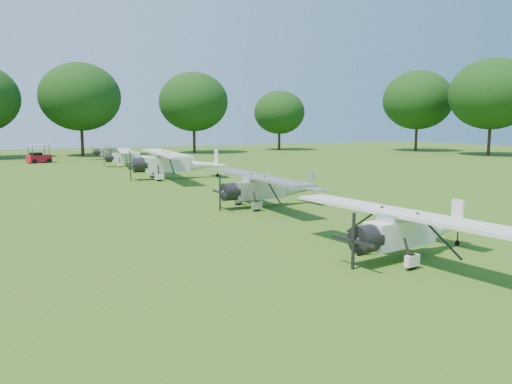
# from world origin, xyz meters

# --- Properties ---
(ground) EXTENTS (160.00, 160.00, 0.00)m
(ground) POSITION_xyz_m (0.00, 0.00, 0.00)
(ground) COLOR #274B12
(ground) RESTS_ON ground
(tree_belt) EXTENTS (137.36, 130.27, 14.52)m
(tree_belt) POSITION_xyz_m (3.57, 0.16, 8.03)
(tree_belt) COLOR #321D13
(tree_belt) RESTS_ON ground
(aircraft_3) EXTENTS (5.74, 9.12, 1.79)m
(aircraft_3) POSITION_xyz_m (0.07, -4.51, 1.05)
(aircraft_3) COLOR white
(aircraft_3) RESTS_ON ground
(aircraft_4) EXTENTS (6.02, 9.55, 1.89)m
(aircraft_4) POSITION_xyz_m (0.66, 6.85, 1.11)
(aircraft_4) COLOR #B6B6BA
(aircraft_4) RESTS_ON ground
(aircraft_5) EXTENTS (7.66, 12.21, 2.40)m
(aircraft_5) POSITION_xyz_m (0.36, 22.51, 1.40)
(aircraft_5) COLOR white
(aircraft_5) RESTS_ON ground
(aircraft_6) EXTENTS (6.01, 9.52, 1.87)m
(aircraft_6) POSITION_xyz_m (-0.05, 36.31, 1.09)
(aircraft_6) COLOR white
(aircraft_6) RESTS_ON ground
(aircraft_7) EXTENTS (5.96, 9.45, 1.85)m
(aircraft_7) POSITION_xyz_m (0.56, 47.72, 1.08)
(aircraft_7) COLOR #B6B6BA
(aircraft_7) RESTS_ON ground
(golf_cart) EXTENTS (2.77, 2.18, 2.09)m
(golf_cart) POSITION_xyz_m (-8.51, 45.50, 0.70)
(golf_cart) COLOR #B80D22
(golf_cart) RESTS_ON ground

